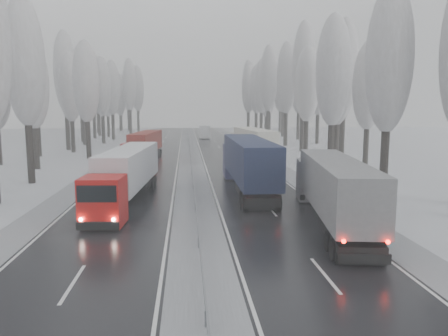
{
  "coord_description": "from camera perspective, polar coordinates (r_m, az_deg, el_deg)",
  "views": [
    {
      "loc": [
        -0.59,
        -17.37,
        7.17
      ],
      "look_at": [
        2.45,
        17.55,
        2.2
      ],
      "focal_mm": 35.0,
      "sensor_mm": 36.0,
      "label": 1
    }
  ],
  "objects": [
    {
      "name": "tree_68",
      "position": [
        88.02,
        -15.69,
        10.1
      ],
      "size": [
        3.6,
        3.6,
        16.65
      ],
      "color": "black",
      "rests_on": "ground"
    },
    {
      "name": "tree_20",
      "position": [
        55.77,
        14.65,
        10.87
      ],
      "size": [
        3.6,
        3.6,
        15.71
      ],
      "color": "black",
      "rests_on": "ground"
    },
    {
      "name": "median_slush",
      "position": [
        47.91,
        -4.22,
        -0.54
      ],
      "size": [
        3.0,
        200.0,
        0.04
      ],
      "primitive_type": "cube",
      "color": "#A5A7AD",
      "rests_on": "ground"
    },
    {
      "name": "tree_66",
      "position": [
        81.68,
        -17.65,
        9.56
      ],
      "size": [
        3.6,
        3.6,
        15.23
      ],
      "color": "black",
      "rests_on": "ground"
    },
    {
      "name": "shoulder_left",
      "position": [
        48.86,
        -16.27,
        -0.67
      ],
      "size": [
        2.4,
        200.0,
        0.04
      ],
      "primitive_type": "cube",
      "color": "#A5A7AD",
      "rests_on": "ground"
    },
    {
      "name": "tree_71",
      "position": [
        102.77,
        -16.78,
        10.77
      ],
      "size": [
        3.6,
        3.6,
        19.61
      ],
      "color": "black",
      "rests_on": "ground"
    },
    {
      "name": "tree_23",
      "position": [
        71.13,
        14.84,
        9.09
      ],
      "size": [
        3.6,
        3.6,
        13.55
      ],
      "color": "black",
      "rests_on": "ground"
    },
    {
      "name": "tree_73",
      "position": [
        112.01,
        -16.14,
        9.77
      ],
      "size": [
        3.6,
        3.6,
        17.22
      ],
      "color": "black",
      "rests_on": "ground"
    },
    {
      "name": "tree_76",
      "position": [
        126.9,
        -11.24,
        10.07
      ],
      "size": [
        3.6,
        3.6,
        18.55
      ],
      "color": "black",
      "rests_on": "ground"
    },
    {
      "name": "ground",
      "position": [
        18.8,
        -2.9,
        -14.35
      ],
      "size": [
        260.0,
        260.0,
        0.0
      ],
      "primitive_type": "plane",
      "color": "silver",
      "rests_on": "ground"
    },
    {
      "name": "box_truck_distant",
      "position": [
        98.97,
        -2.56,
        4.77
      ],
      "size": [
        2.68,
        7.91,
        2.92
      ],
      "rotation": [
        0.0,
        0.0,
        -0.04
      ],
      "color": "silver",
      "rests_on": "ground"
    },
    {
      "name": "truck_red_red",
      "position": [
        58.77,
        -10.37,
        3.06
      ],
      "size": [
        3.95,
        14.69,
        3.74
      ],
      "rotation": [
        0.0,
        0.0,
        -0.12
      ],
      "color": "#A90B09",
      "rests_on": "ground"
    },
    {
      "name": "tree_77",
      "position": [
        131.5,
        -13.48,
        8.76
      ],
      "size": [
        3.6,
        3.6,
        14.32
      ],
      "color": "black",
      "rests_on": "ground"
    },
    {
      "name": "tree_21",
      "position": [
        60.41,
        15.46,
        12.37
      ],
      "size": [
        3.6,
        3.6,
        18.62
      ],
      "color": "black",
      "rests_on": "ground"
    },
    {
      "name": "tree_78",
      "position": [
        133.87,
        -12.46,
        10.2
      ],
      "size": [
        3.6,
        3.6,
        19.55
      ],
      "color": "black",
      "rests_on": "ground"
    },
    {
      "name": "tree_67",
      "position": [
        85.92,
        -18.02,
        10.25
      ],
      "size": [
        3.6,
        3.6,
        17.09
      ],
      "color": "black",
      "rests_on": "ground"
    },
    {
      "name": "truck_blue_box",
      "position": [
        36.7,
        3.05,
        0.94
      ],
      "size": [
        2.82,
        17.55,
        4.49
      ],
      "rotation": [
        0.0,
        0.0,
        0.0
      ],
      "color": "#1C1E48",
      "rests_on": "ground"
    },
    {
      "name": "tree_35",
      "position": [
        120.51,
        7.37,
        10.18
      ],
      "size": [
        3.6,
        3.6,
        18.25
      ],
      "color": "black",
      "rests_on": "ground"
    },
    {
      "name": "tree_33",
      "position": [
        112.46,
        5.52,
        9.09
      ],
      "size": [
        3.6,
        3.6,
        14.33
      ],
      "color": "black",
      "rests_on": "ground"
    },
    {
      "name": "tree_32",
      "position": [
        108.04,
        4.26,
        10.17
      ],
      "size": [
        3.6,
        3.6,
        17.33
      ],
      "color": "black",
      "rests_on": "ground"
    },
    {
      "name": "tree_69",
      "position": [
        93.0,
        -18.26,
        10.93
      ],
      "size": [
        3.6,
        3.6,
        19.35
      ],
      "color": "black",
      "rests_on": "ground"
    },
    {
      "name": "tree_60",
      "position": [
        54.4,
        -23.74,
        9.95
      ],
      "size": [
        3.6,
        3.6,
        14.84
      ],
      "color": "black",
      "rests_on": "ground"
    },
    {
      "name": "tree_24",
      "position": [
        71.1,
        10.37,
        12.79
      ],
      "size": [
        3.6,
        3.6,
        20.49
      ],
      "color": "black",
      "rests_on": "ground"
    },
    {
      "name": "tree_79",
      "position": [
        138.15,
        -13.38,
        9.44
      ],
      "size": [
        3.6,
        3.6,
        17.07
      ],
      "color": "black",
      "rests_on": "ground"
    },
    {
      "name": "tree_75",
      "position": [
        123.08,
        -16.29,
        9.99
      ],
      "size": [
        3.6,
        3.6,
        18.6
      ],
      "color": "black",
      "rests_on": "ground"
    },
    {
      "name": "tree_30",
      "position": [
        100.64,
        4.92,
        10.51
      ],
      "size": [
        3.6,
        3.6,
        17.86
      ],
      "color": "black",
      "rests_on": "ground"
    },
    {
      "name": "tree_64",
      "position": [
        72.33,
        -19.41,
        9.82
      ],
      "size": [
        3.6,
        3.6,
        15.42
      ],
      "color": "black",
      "rests_on": "ground"
    },
    {
      "name": "tree_18",
      "position": [
        47.03,
        14.08,
        12.14
      ],
      "size": [
        3.6,
        3.6,
        16.58
      ],
      "color": "black",
      "rests_on": "ground"
    },
    {
      "name": "tree_28",
      "position": [
        91.08,
        5.86,
        11.47
      ],
      "size": [
        3.6,
        3.6,
        19.62
      ],
      "color": "black",
      "rests_on": "ground"
    },
    {
      "name": "truck_red_white",
      "position": [
        33.21,
        -12.58,
        -0.52
      ],
      "size": [
        3.66,
        15.64,
        3.98
      ],
      "rotation": [
        0.0,
        0.0,
        -0.08
      ],
      "color": "#BE0C0A",
      "rests_on": "ground"
    },
    {
      "name": "tree_29",
      "position": [
        96.54,
        9.77,
        10.62
      ],
      "size": [
        3.6,
        3.6,
        18.11
      ],
      "color": "black",
      "rests_on": "ground"
    },
    {
      "name": "tree_63",
      "position": [
        68.58,
        -23.45,
        10.53
      ],
      "size": [
        3.6,
        3.6,
        16.88
      ],
      "color": "black",
      "rests_on": "ground"
    },
    {
      "name": "tree_72",
      "position": [
        107.51,
        -15.0,
        9.18
      ],
      "size": [
        3.6,
        3.6,
        15.11
      ],
      "color": "black",
      "rests_on": "ground"
    },
    {
      "name": "truck_cream_box",
      "position": [
        58.55,
        3.69,
        3.44
      ],
      "size": [
        4.22,
        16.62,
        4.23
      ],
      "rotation": [
        0.0,
        0.0,
        0.1
      ],
      "color": "beige",
      "rests_on": "ground"
    },
    {
      "name": "tree_65",
      "position": [
        76.79,
        -20.08,
        11.6
      ],
      "size": [
        3.6,
        3.6,
        19.48
      ],
      "color": "black",
      "rests_on": "ground"
    },
    {
      "name": "tree_31",
      "position": [
        105.73,
        7.76,
        10.6
      ],
      "size": [
        3.6,
        3.6,
        18.58
      ],
      "color": "black",
      "rests_on": "ground"
    },
    {
      "name": "tree_34",
      "position": [
        114.93,
        3.24,
        10.15
      ],
      "size": [
        3.6,
        3.6,
        17.63
      ],
      "color": "black",
      "rests_on": "ground"
    },
    {
      "name": "tree_36",
      "position": [
        124.92,
        3.19,
        10.74
      ],
      "size": [
        3.6,
        3.6,
        20.23
      ],
      "color": "black",
      "rests_on": "ground"
    },
    {
      "name": "tree_22",
      "position": [
        65.46,
        10.82,
        10.62
      ],
      "size": [
        3.6,
        3.6,
        15.86
      ],
      "color": "black",
      "rests_on": "ground"
    },
    {
      "name": "tree_37",
      "position": [
        129.93,
        6.02,
        9.52
      ],
      "size": [
        3.6,
        3.6,
        16.37
      ],
      "color": "black",
      "rests_on": "ground"
    },
    {
      "name": "tree_25",
      "position": [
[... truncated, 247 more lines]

